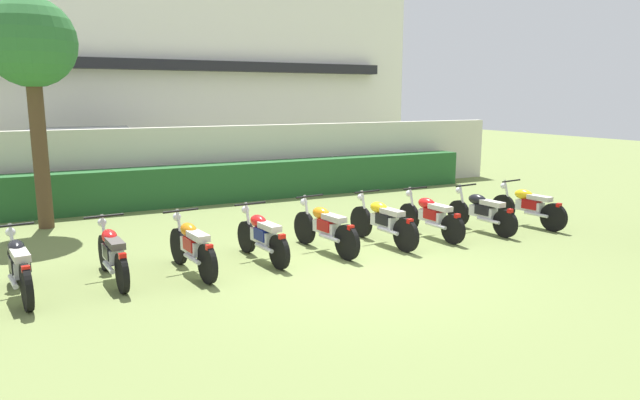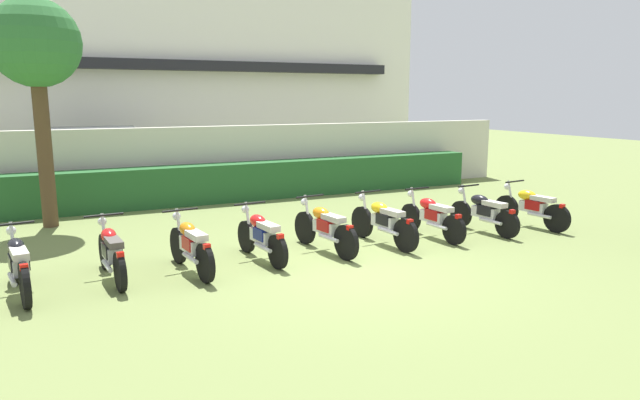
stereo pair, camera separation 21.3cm
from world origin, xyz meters
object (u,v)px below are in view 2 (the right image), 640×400
at_px(motorcycle_in_row_4, 325,227).
at_px(motorcycle_in_row_1, 111,252).
at_px(tree_near_inspector, 35,48).
at_px(motorcycle_in_row_2, 191,245).
at_px(parked_car, 94,160).
at_px(motorcycle_in_row_0, 18,264).
at_px(motorcycle_in_row_5, 383,221).
at_px(motorcycle_in_row_3, 261,235).
at_px(motorcycle_in_row_8, 531,207).
at_px(motorcycle_in_row_6, 432,216).
at_px(motorcycle_in_row_7, 484,212).

bearing_deg(motorcycle_in_row_4, motorcycle_in_row_1, 82.28).
distance_m(tree_near_inspector, motorcycle_in_row_2, 6.01).
xyz_separation_m(parked_car, tree_near_inspector, (-1.28, -4.72, 2.84)).
distance_m(motorcycle_in_row_0, motorcycle_in_row_2, 2.44).
height_order(motorcycle_in_row_0, motorcycle_in_row_5, motorcycle_in_row_0).
bearing_deg(tree_near_inspector, parked_car, 74.77).
xyz_separation_m(motorcycle_in_row_0, motorcycle_in_row_2, (2.44, 0.01, -0.01)).
distance_m(motorcycle_in_row_3, motorcycle_in_row_5, 2.45).
height_order(parked_car, motorcycle_in_row_2, parked_car).
bearing_deg(motorcycle_in_row_3, tree_near_inspector, 29.87).
bearing_deg(parked_car, motorcycle_in_row_1, -87.57).
bearing_deg(motorcycle_in_row_2, parked_car, -2.51).
xyz_separation_m(tree_near_inspector, motorcycle_in_row_1, (0.82, -4.43, -3.33)).
height_order(motorcycle_in_row_1, motorcycle_in_row_3, motorcycle_in_row_1).
relative_size(motorcycle_in_row_1, motorcycle_in_row_4, 0.95).
xyz_separation_m(tree_near_inspector, motorcycle_in_row_8, (9.40, -4.57, -3.33)).
bearing_deg(motorcycle_in_row_4, motorcycle_in_row_6, -97.92).
distance_m(motorcycle_in_row_0, motorcycle_in_row_3, 3.70).
xyz_separation_m(parked_car, motorcycle_in_row_0, (-1.72, -9.32, -0.48)).
bearing_deg(motorcycle_in_row_8, motorcycle_in_row_0, 82.65).
relative_size(motorcycle_in_row_2, motorcycle_in_row_4, 0.94).
bearing_deg(tree_near_inspector, motorcycle_in_row_3, -53.64).
bearing_deg(motorcycle_in_row_0, tree_near_inspector, -13.44).
xyz_separation_m(parked_car, motorcycle_in_row_5, (4.43, -9.16, -0.48)).
xyz_separation_m(motorcycle_in_row_5, motorcycle_in_row_7, (2.41, -0.07, -0.02)).
distance_m(motorcycle_in_row_1, motorcycle_in_row_2, 1.20).
height_order(motorcycle_in_row_3, motorcycle_in_row_7, motorcycle_in_row_3).
bearing_deg(motorcycle_in_row_1, tree_near_inspector, 6.02).
xyz_separation_m(motorcycle_in_row_3, motorcycle_in_row_6, (3.62, 0.02, 0.00)).
bearing_deg(motorcycle_in_row_0, motorcycle_in_row_4, -95.85).
distance_m(motorcycle_in_row_2, motorcycle_in_row_5, 3.71).
height_order(motorcycle_in_row_5, motorcycle_in_row_6, motorcycle_in_row_5).
relative_size(motorcycle_in_row_3, motorcycle_in_row_5, 0.91).
bearing_deg(motorcycle_in_row_8, motorcycle_in_row_2, 82.62).
bearing_deg(motorcycle_in_row_5, parked_car, 19.62).
bearing_deg(tree_near_inspector, motorcycle_in_row_4, -44.48).
height_order(motorcycle_in_row_7, motorcycle_in_row_8, motorcycle_in_row_8).
relative_size(motorcycle_in_row_0, motorcycle_in_row_7, 1.02).
bearing_deg(motorcycle_in_row_5, motorcycle_in_row_2, 86.07).
bearing_deg(parked_car, motorcycle_in_row_6, -53.17).
height_order(motorcycle_in_row_3, motorcycle_in_row_8, motorcycle_in_row_8).
bearing_deg(motorcycle_in_row_4, parked_car, 11.37).
xyz_separation_m(motorcycle_in_row_2, motorcycle_in_row_7, (6.12, 0.08, -0.01)).
distance_m(parked_car, tree_near_inspector, 5.65).
bearing_deg(motorcycle_in_row_7, motorcycle_in_row_1, 83.26).
distance_m(motorcycle_in_row_1, motorcycle_in_row_4, 3.67).
bearing_deg(motorcycle_in_row_8, motorcycle_in_row_5, 80.46).
bearing_deg(parked_car, motorcycle_in_row_4, -65.33).
bearing_deg(motorcycle_in_row_7, motorcycle_in_row_5, 82.31).
bearing_deg(motorcycle_in_row_3, motorcycle_in_row_4, -95.46).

